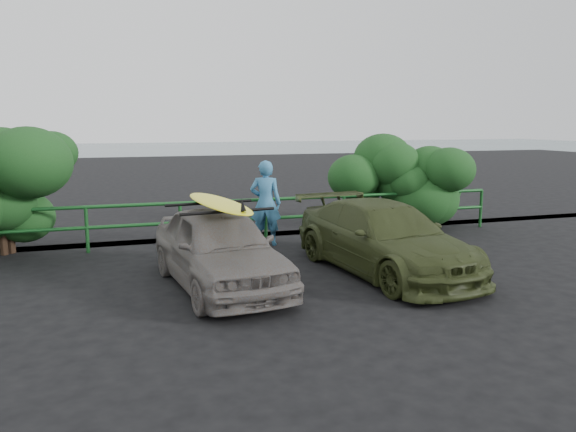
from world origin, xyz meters
name	(u,v)px	position (x,y,z in m)	size (l,w,h in m)	color
ground	(291,312)	(0.00, 0.00, 0.00)	(80.00, 80.00, 0.00)	black
ocean	(131,147)	(0.00, 60.00, 0.00)	(200.00, 200.00, 0.00)	slate
guardrail	(224,222)	(0.00, 5.00, 0.52)	(14.00, 0.08, 1.04)	#164D1D
shrub_right	(406,182)	(5.00, 5.50, 1.22)	(3.20, 2.40, 2.45)	#1A461A
sedan	(219,248)	(-0.76, 1.61, 0.68)	(1.61, 4.00, 1.36)	#655E5A
olive_vehicle	(384,238)	(2.37, 1.62, 0.66)	(1.84, 4.53, 1.31)	#323B1A
man	(266,203)	(0.89, 4.61, 0.98)	(0.71, 0.47, 1.95)	teal
roof_rack	(218,207)	(-0.76, 1.61, 1.39)	(1.57, 1.10, 0.05)	black
surfboard	(218,203)	(-0.76, 1.61, 1.46)	(0.61, 2.93, 0.09)	#FDF71A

